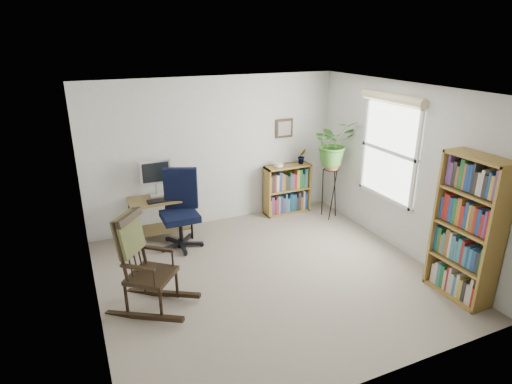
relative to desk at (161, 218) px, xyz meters
name	(u,v)px	position (x,y,z in m)	size (l,w,h in m)	color
floor	(268,276)	(1.02, -1.70, -0.33)	(4.20, 4.00, 0.00)	gray
ceiling	(271,91)	(1.02, -1.70, 2.07)	(4.20, 4.00, 0.00)	white
wall_back	(216,152)	(1.02, 0.30, 0.87)	(4.20, 0.00, 2.40)	beige
wall_front	(376,268)	(1.02, -3.70, 0.87)	(4.20, 0.00, 2.40)	beige
wall_left	(86,220)	(-1.08, -1.70, 0.87)	(0.00, 4.00, 2.40)	beige
wall_right	(404,170)	(3.12, -1.70, 0.87)	(0.00, 4.00, 2.40)	beige
window	(389,151)	(3.08, -1.40, 1.07)	(0.12, 1.20, 1.50)	silver
desk	(161,218)	(0.00, 0.00, 0.00)	(0.92, 0.50, 0.66)	brown
monitor	(156,178)	(0.00, 0.14, 0.61)	(0.46, 0.16, 0.56)	silver
keyboard	(161,200)	(0.00, -0.12, 0.34)	(0.40, 0.15, 0.03)	black
office_chair	(179,210)	(0.20, -0.41, 0.26)	(0.64, 0.64, 1.18)	black
rocking_chair	(150,263)	(-0.49, -1.77, 0.26)	(0.61, 1.02, 1.18)	black
low_bookshelf	(287,189)	(2.26, 0.12, 0.10)	(0.82, 0.27, 0.87)	olive
tall_bookshelf	(468,229)	(2.94, -3.01, 0.55)	(0.33, 0.77, 1.75)	olive
plant_stand	(330,189)	(2.82, -0.38, 0.18)	(0.28, 0.28, 1.02)	black
spider_plant	(335,121)	(2.82, -0.38, 1.35)	(1.69, 1.88, 1.46)	#376D26
potted_plant_small	(302,161)	(2.54, 0.13, 0.59)	(0.13, 0.24, 0.11)	#376D26
framed_picture	(285,128)	(2.26, 0.27, 1.16)	(0.32, 0.04, 0.32)	black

